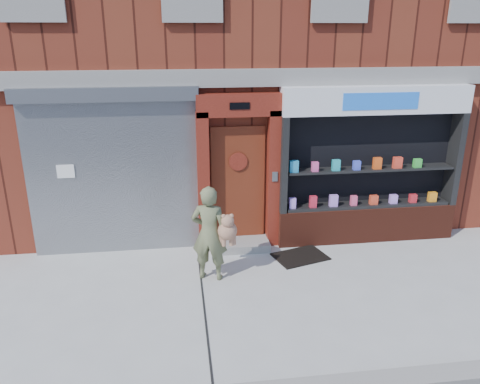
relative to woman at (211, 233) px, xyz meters
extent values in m
plane|color=#9E9E99|center=(1.36, -0.66, -0.82)|extent=(80.00, 80.00, 0.00)
cube|color=maroon|center=(1.36, 5.34, 3.18)|extent=(12.00, 8.00, 8.00)
cube|color=gray|center=(1.36, 1.26, 2.33)|extent=(12.00, 0.16, 0.30)
cube|color=gray|center=(-1.64, 1.28, 0.58)|extent=(3.00, 0.10, 2.80)
cube|color=slate|center=(-1.64, 1.22, 2.10)|extent=(3.10, 0.30, 0.24)
cube|color=white|center=(-2.44, 1.21, 0.78)|extent=(0.30, 0.01, 0.24)
cube|color=#57170E|center=(-0.04, 1.20, 0.48)|extent=(0.22, 0.28, 2.60)
cube|color=#57170E|center=(1.26, 1.20, 0.48)|extent=(0.22, 0.28, 2.60)
cube|color=#57170E|center=(0.61, 1.20, 1.88)|extent=(1.50, 0.28, 0.40)
cube|color=black|center=(0.61, 1.05, 1.88)|extent=(0.35, 0.01, 0.12)
cube|color=#5A2110|center=(0.61, 1.31, 0.38)|extent=(1.00, 0.06, 2.20)
cylinder|color=black|center=(0.61, 1.27, 0.83)|extent=(0.28, 0.02, 0.28)
cylinder|color=#57170E|center=(0.61, 1.26, 0.83)|extent=(0.34, 0.02, 0.34)
cube|color=gray|center=(0.61, 1.04, -0.74)|extent=(1.10, 0.55, 0.15)
cube|color=slate|center=(1.26, 1.05, 0.58)|extent=(0.10, 0.02, 0.18)
cube|color=#531F13|center=(3.11, 1.14, -0.47)|extent=(3.50, 0.40, 0.70)
cube|color=black|center=(1.42, 1.14, 0.78)|extent=(0.12, 0.40, 1.80)
cube|color=black|center=(4.80, 1.14, 0.78)|extent=(0.12, 0.40, 1.80)
cube|color=black|center=(3.11, 1.32, 0.78)|extent=(3.30, 0.03, 1.80)
cube|color=black|center=(3.11, 1.14, -0.09)|extent=(3.20, 0.36, 0.06)
cube|color=black|center=(3.11, 1.14, 0.63)|extent=(3.20, 0.36, 0.04)
cube|color=white|center=(3.11, 1.14, 1.93)|extent=(3.50, 0.40, 0.50)
cube|color=blue|center=(3.11, 0.93, 1.93)|extent=(1.40, 0.01, 0.30)
cube|color=#B786F1|center=(1.61, 1.06, 0.04)|extent=(0.12, 0.09, 0.20)
cube|color=red|center=(2.01, 1.06, 0.05)|extent=(0.13, 0.09, 0.22)
cube|color=#B782EA|center=(2.41, 1.06, 0.05)|extent=(0.15, 0.09, 0.22)
cube|color=#DD4973|center=(2.81, 1.06, 0.04)|extent=(0.11, 0.09, 0.19)
cube|color=#DC4326|center=(3.21, 1.06, 0.03)|extent=(0.15, 0.09, 0.18)
cube|color=#BD88F5|center=(3.61, 1.06, 0.03)|extent=(0.14, 0.09, 0.17)
cube|color=red|center=(4.01, 1.06, 0.02)|extent=(0.13, 0.09, 0.16)
cube|color=orange|center=(4.41, 1.06, 0.04)|extent=(0.16, 0.09, 0.19)
cube|color=#2588BA|center=(1.61, 1.06, 0.76)|extent=(0.16, 0.09, 0.22)
cube|color=#E54C92|center=(2.01, 1.06, 0.74)|extent=(0.12, 0.09, 0.18)
cube|color=#22A4AE|center=(2.41, 1.06, 0.75)|extent=(0.14, 0.09, 0.20)
cube|color=blue|center=(2.81, 1.06, 0.74)|extent=(0.13, 0.09, 0.17)
cube|color=#EA5318|center=(3.21, 1.06, 0.76)|extent=(0.15, 0.09, 0.22)
cube|color=#E93F29|center=(3.61, 1.06, 0.76)|extent=(0.16, 0.09, 0.21)
cube|color=green|center=(4.01, 1.06, 0.73)|extent=(0.15, 0.09, 0.16)
imported|color=#626844|center=(-0.03, 0.01, -0.01)|extent=(0.67, 0.53, 1.62)
sphere|color=#98684C|center=(0.26, -0.04, 0.05)|extent=(0.32, 0.32, 0.32)
sphere|color=#98684C|center=(0.26, -0.10, 0.23)|extent=(0.21, 0.21, 0.21)
sphere|color=#98684C|center=(0.20, -0.10, 0.32)|extent=(0.07, 0.07, 0.07)
sphere|color=#98684C|center=(0.32, -0.10, 0.32)|extent=(0.07, 0.07, 0.07)
cylinder|color=#98684C|center=(0.15, -0.04, -0.11)|extent=(0.07, 0.07, 0.19)
cylinder|color=#98684C|center=(0.36, -0.04, -0.11)|extent=(0.07, 0.07, 0.19)
cylinder|color=#98684C|center=(0.20, -0.06, -0.11)|extent=(0.07, 0.07, 0.19)
cylinder|color=#98684C|center=(0.32, -0.06, -0.11)|extent=(0.07, 0.07, 0.19)
cube|color=black|center=(1.66, 0.53, -0.81)|extent=(1.07, 0.89, 0.02)
camera|label=1|loc=(-0.47, -6.95, 3.12)|focal=35.00mm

